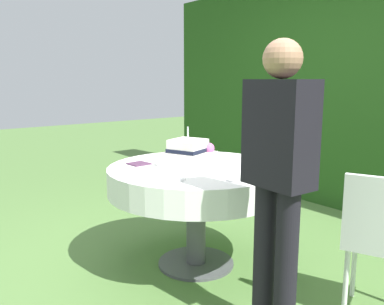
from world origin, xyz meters
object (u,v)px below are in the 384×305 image
object	(u,v)px
serving_plate_far	(177,179)
standing_person	(278,171)
cake_table	(196,181)
garden_chair	(382,234)
serving_plate_left	(237,179)
wedding_cake	(189,154)
napkin_stack	(139,164)
serving_plate_near	(134,171)

from	to	relation	value
serving_plate_far	standing_person	distance (m)	0.73
cake_table	garden_chair	xyz separation A→B (m)	(1.23, 0.35, -0.12)
serving_plate_left	garden_chair	size ratio (longest dim) A/B	0.16
serving_plate_far	garden_chair	world-z (taller)	garden_chair
wedding_cake	serving_plate_left	xyz separation A→B (m)	(0.55, -0.05, -0.08)
cake_table	napkin_stack	xyz separation A→B (m)	(-0.33, -0.29, 0.11)
serving_plate_near	garden_chair	distance (m)	1.59
serving_plate_left	napkin_stack	bearing A→B (deg)	-163.95
garden_chair	cake_table	bearing A→B (deg)	-164.32
cake_table	garden_chair	bearing A→B (deg)	15.68
serving_plate_left	napkin_stack	world-z (taller)	serving_plate_left
garden_chair	napkin_stack	bearing A→B (deg)	-157.83
wedding_cake	garden_chair	xyz separation A→B (m)	(1.31, 0.36, -0.31)
wedding_cake	garden_chair	bearing A→B (deg)	15.32
serving_plate_far	garden_chair	size ratio (longest dim) A/B	0.12
serving_plate_near	serving_plate_left	bearing A→B (deg)	32.82
cake_table	standing_person	xyz separation A→B (m)	(0.93, -0.21, 0.27)
serving_plate_far	napkin_stack	xyz separation A→B (m)	(-0.56, 0.06, -0.00)
serving_plate_far	garden_chair	xyz separation A→B (m)	(1.00, 0.69, -0.23)
cake_table	serving_plate_near	xyz separation A→B (m)	(-0.13, -0.45, 0.12)
serving_plate_left	garden_chair	bearing A→B (deg)	28.17
napkin_stack	serving_plate_left	bearing A→B (deg)	16.05
standing_person	napkin_stack	bearing A→B (deg)	-176.12
cake_table	standing_person	world-z (taller)	standing_person
standing_person	wedding_cake	bearing A→B (deg)	169.11
serving_plate_near	serving_plate_far	xyz separation A→B (m)	(0.36, 0.10, 0.00)
serving_plate_near	serving_plate_far	world-z (taller)	same
cake_table	wedding_cake	distance (m)	0.21
serving_plate_far	standing_person	size ratio (longest dim) A/B	0.07
standing_person	cake_table	bearing A→B (deg)	167.54
cake_table	serving_plate_near	size ratio (longest dim) A/B	12.29
cake_table	garden_chair	size ratio (longest dim) A/B	1.46
cake_table	serving_plate_far	distance (m)	0.43
garden_chair	serving_plate_near	bearing A→B (deg)	-149.70
serving_plate_left	cake_table	bearing A→B (deg)	173.08
cake_table	wedding_cake	xyz separation A→B (m)	(-0.07, -0.01, 0.19)
serving_plate_left	garden_chair	xyz separation A→B (m)	(0.75, 0.40, -0.23)
wedding_cake	garden_chair	size ratio (longest dim) A/B	0.47
wedding_cake	serving_plate_near	world-z (taller)	wedding_cake
serving_plate_far	serving_plate_left	world-z (taller)	same
serving_plate_far	standing_person	xyz separation A→B (m)	(0.70, 0.14, 0.16)
serving_plate_near	garden_chair	world-z (taller)	garden_chair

